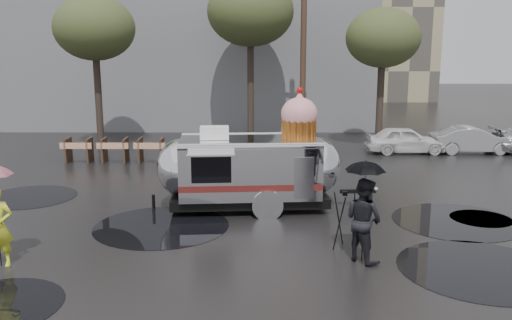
{
  "coord_description": "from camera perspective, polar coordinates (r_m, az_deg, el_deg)",
  "views": [
    {
      "loc": [
        0.37,
        -12.0,
        4.66
      ],
      "look_at": [
        0.31,
        3.44,
        1.45
      ],
      "focal_mm": 38.0,
      "sensor_mm": 36.0,
      "label": 1
    }
  ],
  "objects": [
    {
      "name": "tree_mid",
      "position": [
        27.05,
        -0.59,
        15.3
      ],
      "size": [
        4.2,
        4.2,
        8.03
      ],
      "color": "#382D26",
      "rests_on": "ground"
    },
    {
      "name": "tree_right",
      "position": [
        25.63,
        13.21,
        12.33
      ],
      "size": [
        3.36,
        3.36,
        6.42
      ],
      "color": "#382D26",
      "rests_on": "ground"
    },
    {
      "name": "puddles",
      "position": [
        13.97,
        1.52,
        -7.73
      ],
      "size": [
        15.88,
        10.1,
        0.01
      ],
      "color": "black",
      "rests_on": "ground"
    },
    {
      "name": "ground",
      "position": [
        12.88,
        -1.48,
        -9.48
      ],
      "size": [
        120.0,
        120.0,
        0.0
      ],
      "primitive_type": "plane",
      "color": "black",
      "rests_on": "ground"
    },
    {
      "name": "person_right",
      "position": [
        12.23,
        11.24,
        -6.19
      ],
      "size": [
        0.96,
        1.02,
        1.89
      ],
      "primitive_type": "imported",
      "rotation": [
        0.0,
        0.0,
        2.24
      ],
      "color": "black",
      "rests_on": "ground"
    },
    {
      "name": "parked_cars",
      "position": [
        26.86,
        25.37,
        2.17
      ],
      "size": [
        13.2,
        1.9,
        1.5
      ],
      "color": "silver",
      "rests_on": "ground"
    },
    {
      "name": "barricade_row",
      "position": [
        23.12,
        -14.63,
        1.05
      ],
      "size": [
        4.3,
        0.8,
        1.0
      ],
      "color": "#473323",
      "rests_on": "ground"
    },
    {
      "name": "airstream_trailer",
      "position": [
        15.81,
        -0.42,
        -0.63
      ],
      "size": [
        6.73,
        2.84,
        3.63
      ],
      "rotation": [
        0.0,
        0.0,
        0.07
      ],
      "color": "silver",
      "rests_on": "ground"
    },
    {
      "name": "umbrella_black",
      "position": [
        11.97,
        11.43,
        -1.74
      ],
      "size": [
        1.08,
        1.08,
        2.29
      ],
      "color": "black",
      "rests_on": "ground"
    },
    {
      "name": "utility_pole",
      "position": [
        26.08,
        5.0,
        11.61
      ],
      "size": [
        1.6,
        0.28,
        9.0
      ],
      "color": "#473323",
      "rests_on": "ground"
    },
    {
      "name": "tripod",
      "position": [
        12.91,
        9.26,
        -5.78
      ],
      "size": [
        0.53,
        0.58,
        1.4
      ],
      "rotation": [
        0.0,
        0.0,
        -0.1
      ],
      "color": "black",
      "rests_on": "ground"
    },
    {
      "name": "grey_building",
      "position": [
        36.31,
        -6.92,
        14.57
      ],
      "size": [
        22.0,
        12.0,
        13.0
      ],
      "primitive_type": "cube",
      "color": "slate",
      "rests_on": "ground"
    },
    {
      "name": "tree_left",
      "position": [
        26.07,
        -16.65,
        13.08
      ],
      "size": [
        3.64,
        3.64,
        6.95
      ],
      "color": "#382D26",
      "rests_on": "ground"
    }
  ]
}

